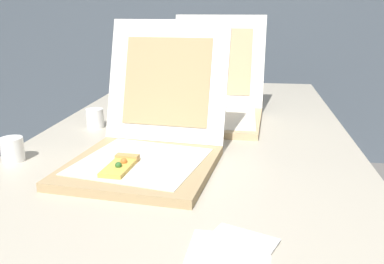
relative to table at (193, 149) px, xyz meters
The scene contains 6 objects.
table is the anchor object (origin of this frame).
pizza_box_front 0.29m from the table, 107.59° to the right, with size 0.40×0.50×0.36m.
pizza_box_middle 0.23m from the table, 78.93° to the left, with size 0.38×0.45×0.37m.
cup_white_near_left 0.53m from the table, 146.46° to the right, with size 0.06×0.06×0.06m, color white.
cup_white_mid 0.36m from the table, behind, with size 0.06×0.06×0.06m, color white.
napkin_pile 0.67m from the table, 76.27° to the right, with size 0.16×0.17×0.01m.
Camera 1 is at (0.18, -0.69, 1.12)m, focal length 39.04 mm.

